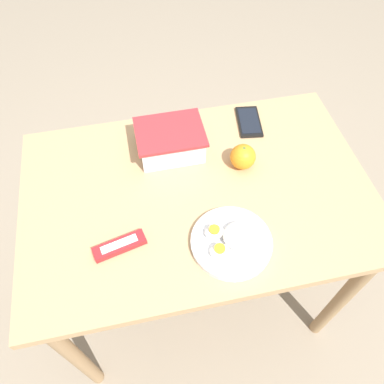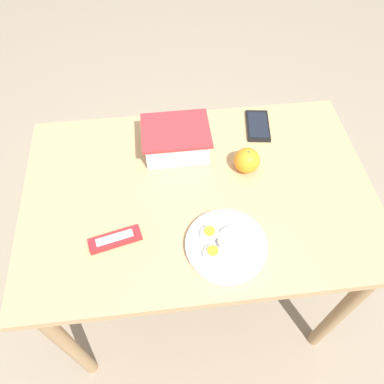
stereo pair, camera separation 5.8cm
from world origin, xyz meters
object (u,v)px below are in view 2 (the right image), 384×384
food_container (176,141)px  cell_phone (258,126)px  rice_plate (227,244)px  orange_fruit (247,161)px  candy_bar (115,239)px

food_container → cell_phone: bearing=13.8°
rice_plate → food_container: bearing=105.5°
orange_fruit → candy_bar: size_ratio=0.53×
food_container → rice_plate: (0.10, -0.37, -0.02)m
food_container → orange_fruit: (0.20, -0.11, 0.00)m
orange_fruit → cell_phone: 0.19m
food_container → candy_bar: food_container is taller
orange_fruit → candy_bar: bearing=-152.5°
orange_fruit → food_container: bearing=152.7°
orange_fruit → cell_phone: orange_fruit is taller
food_container → candy_bar: (-0.19, -0.31, -0.03)m
rice_plate → candy_bar: (-0.30, 0.05, -0.01)m
rice_plate → candy_bar: rice_plate is taller
food_container → cell_phone: (0.28, 0.07, -0.03)m
orange_fruit → rice_plate: orange_fruit is taller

